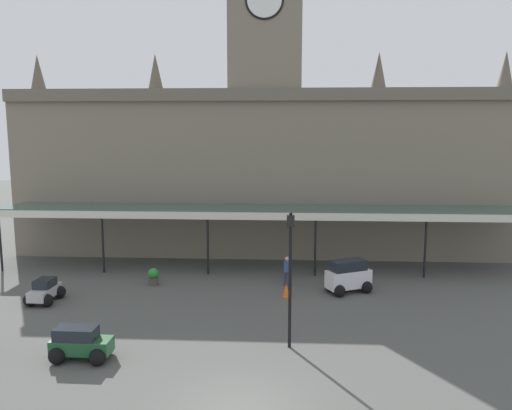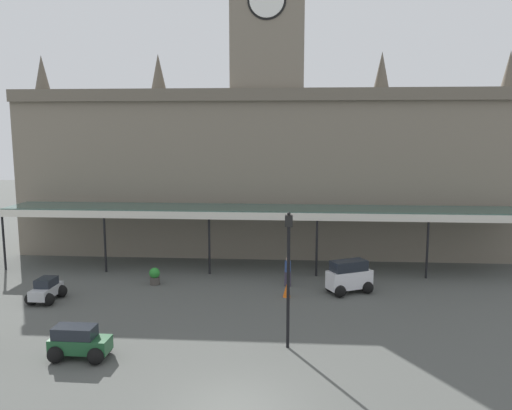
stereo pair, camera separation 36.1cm
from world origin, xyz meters
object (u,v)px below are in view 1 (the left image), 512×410
car_silver_sedan (45,292)px  planter_forecourt_centre (153,276)px  car_white_van (348,278)px  victorian_lamppost (290,265)px  traffic_cone (286,290)px  car_green_estate (81,345)px  pedestrian_crossing_forecourt (287,270)px

car_silver_sedan → planter_forecourt_centre: 5.70m
car_white_van → victorian_lamppost: (-3.21, -7.20, 2.58)m
car_white_van → traffic_cone: 3.48m
car_green_estate → car_silver_sedan: car_green_estate is taller
car_silver_sedan → pedestrian_crossing_forecourt: size_ratio=1.24×
traffic_cone → car_green_estate: bearing=-135.2°
victorian_lamppost → traffic_cone: 6.94m
car_white_van → planter_forecourt_centre: size_ratio=2.69×
car_silver_sedan → car_green_estate: bearing=-55.0°
car_silver_sedan → traffic_cone: 12.30m
victorian_lamppost → traffic_cone: bearing=91.1°
car_green_estate → victorian_lamppost: victorian_lamppost is taller
car_white_van → pedestrian_crossing_forecourt: bearing=164.0°
car_green_estate → pedestrian_crossing_forecourt: 12.45m
car_white_van → pedestrian_crossing_forecourt: car_white_van is taller
pedestrian_crossing_forecourt → victorian_lamppost: 8.50m
car_green_estate → traffic_cone: 11.02m
pedestrian_crossing_forecourt → traffic_cone: (-0.04, -1.89, -0.54)m
car_green_estate → car_silver_sedan: 7.67m
victorian_lamppost → car_green_estate: bearing=-169.1°
car_white_van → planter_forecourt_centre: car_white_van is taller
pedestrian_crossing_forecourt → car_green_estate: bearing=-129.1°
car_green_estate → planter_forecourt_centre: car_green_estate is taller
car_silver_sedan → pedestrian_crossing_forecourt: pedestrian_crossing_forecourt is taller
planter_forecourt_centre → car_silver_sedan: bearing=-146.4°
victorian_lamppost → car_white_van: bearing=66.0°
car_green_estate → car_silver_sedan: bearing=125.0°
pedestrian_crossing_forecourt → traffic_cone: pedestrian_crossing_forecourt is taller
car_green_estate → pedestrian_crossing_forecourt: pedestrian_crossing_forecourt is taller
car_silver_sedan → car_white_van: 15.73m
car_silver_sedan → traffic_cone: size_ratio=2.84×
traffic_cone → pedestrian_crossing_forecourt: bearing=88.9°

